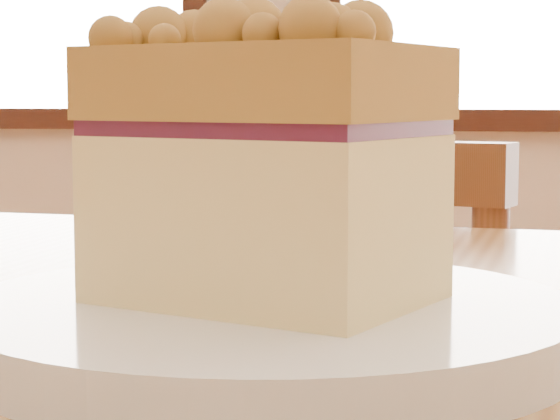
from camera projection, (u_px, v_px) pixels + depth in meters
name	position (u px, v px, depth m)	size (l,w,h in m)	color
plate	(267.00, 327.00, 0.43)	(0.25, 0.25, 0.02)	white
cake_slice	(265.00, 153.00, 0.43)	(0.15, 0.13, 0.12)	#FEE18F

